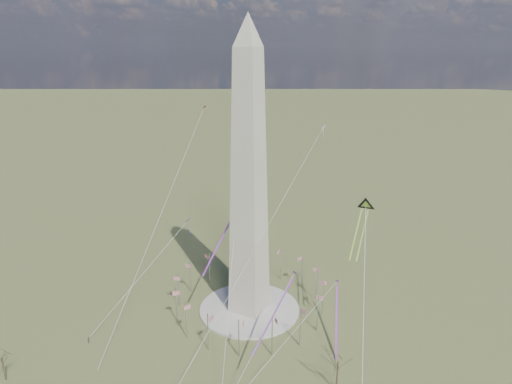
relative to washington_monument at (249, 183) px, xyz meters
The scene contains 14 objects.
ground 47.95m from the washington_monument, ahead, with size 2000.00×2000.00×0.00m, color brown.
plaza 47.55m from the washington_monument, ahead, with size 36.00×36.00×0.80m, color #B8B1A8.
washington_monument is the anchor object (origin of this frame).
flagpole_ring 40.68m from the washington_monument, 169.63° to the right, with size 54.40×54.40×13.00m.
tree_near 60.67m from the washington_monument, 30.12° to the right, with size 8.26×8.26×14.45m.
tree_far 88.01m from the washington_monument, 123.64° to the right, with size 6.09×6.09×10.65m.
person_west 72.29m from the washington_monument, 131.06° to the right, with size 0.92×0.71×1.89m, color gray.
kite_delta_black 38.47m from the washington_monument, 19.08° to the left, with size 7.05×18.69×15.37m.
kite_diamond_purple 42.72m from the washington_monument, 163.31° to the left, with size 1.57×2.59×8.24m.
kite_streamer_left 39.66m from the washington_monument, 41.30° to the right, with size 3.45×24.02×16.49m.
kite_streamer_mid 20.12m from the washington_monument, behind, with size 3.02×24.69×16.94m.
kite_streamer_right 49.84m from the washington_monument, ahead, with size 9.23×21.71×15.59m.
kite_small_red 63.79m from the washington_monument, 138.11° to the left, with size 1.29×1.94×4.18m.
kite_small_white 50.25m from the washington_monument, 81.53° to the left, with size 1.90×1.67×5.00m.
Camera 1 is at (71.40, -124.93, 91.21)m, focal length 32.00 mm.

